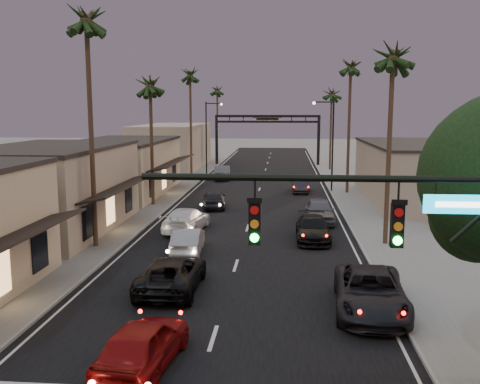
% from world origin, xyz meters
% --- Properties ---
extents(ground, '(200.00, 200.00, 0.00)m').
position_xyz_m(ground, '(0.00, 40.00, 0.00)').
color(ground, slate).
rests_on(ground, ground).
extents(road, '(14.00, 120.00, 0.02)m').
position_xyz_m(road, '(0.00, 45.00, 0.00)').
color(road, black).
rests_on(road, ground).
extents(sidewalk_left, '(5.00, 92.00, 0.12)m').
position_xyz_m(sidewalk_left, '(-9.50, 52.00, 0.06)').
color(sidewalk_left, slate).
rests_on(sidewalk_left, ground).
extents(sidewalk_right, '(5.00, 92.00, 0.12)m').
position_xyz_m(sidewalk_right, '(9.50, 52.00, 0.06)').
color(sidewalk_right, slate).
rests_on(sidewalk_right, ground).
extents(storefront_mid, '(8.00, 14.00, 5.50)m').
position_xyz_m(storefront_mid, '(-13.00, 26.00, 2.75)').
color(storefront_mid, gray).
rests_on(storefront_mid, ground).
extents(storefront_far, '(8.00, 16.00, 5.00)m').
position_xyz_m(storefront_far, '(-13.00, 42.00, 2.50)').
color(storefront_far, tan).
rests_on(storefront_far, ground).
extents(storefront_dist, '(8.00, 20.00, 6.00)m').
position_xyz_m(storefront_dist, '(-13.00, 65.00, 3.00)').
color(storefront_dist, gray).
rests_on(storefront_dist, ground).
extents(building_right, '(8.00, 18.00, 5.00)m').
position_xyz_m(building_right, '(14.00, 40.00, 2.50)').
color(building_right, gray).
rests_on(building_right, ground).
extents(traffic_signal, '(8.51, 0.22, 7.80)m').
position_xyz_m(traffic_signal, '(5.69, 4.00, 5.08)').
color(traffic_signal, black).
rests_on(traffic_signal, ground).
extents(arch, '(15.20, 0.40, 7.27)m').
position_xyz_m(arch, '(0.00, 70.00, 5.53)').
color(arch, black).
rests_on(arch, ground).
extents(streetlight_right, '(2.13, 0.30, 9.00)m').
position_xyz_m(streetlight_right, '(6.92, 45.00, 5.33)').
color(streetlight_right, black).
rests_on(streetlight_right, ground).
extents(streetlight_left, '(2.13, 0.30, 9.00)m').
position_xyz_m(streetlight_left, '(-6.92, 58.00, 5.33)').
color(streetlight_left, black).
rests_on(streetlight_left, ground).
extents(palm_lb, '(3.20, 3.20, 15.20)m').
position_xyz_m(palm_lb, '(-8.60, 22.00, 13.39)').
color(palm_lb, '#38281C').
rests_on(palm_lb, ground).
extents(palm_lc, '(3.20, 3.20, 12.20)m').
position_xyz_m(palm_lc, '(-8.60, 36.00, 10.47)').
color(palm_lc, '#38281C').
rests_on(palm_lc, ground).
extents(palm_ld, '(3.20, 3.20, 14.20)m').
position_xyz_m(palm_ld, '(-8.60, 55.00, 12.42)').
color(palm_ld, '#38281C').
rests_on(palm_ld, ground).
extents(palm_ra, '(3.20, 3.20, 13.20)m').
position_xyz_m(palm_ra, '(8.60, 24.00, 11.44)').
color(palm_ra, '#38281C').
rests_on(palm_ra, ground).
extents(palm_rb, '(3.20, 3.20, 14.20)m').
position_xyz_m(palm_rb, '(8.60, 44.00, 12.42)').
color(palm_rb, '#38281C').
rests_on(palm_rb, ground).
extents(palm_rc, '(3.20, 3.20, 12.20)m').
position_xyz_m(palm_rc, '(8.60, 64.00, 10.47)').
color(palm_rc, '#38281C').
rests_on(palm_rc, ground).
extents(palm_far, '(3.20, 3.20, 13.20)m').
position_xyz_m(palm_far, '(-8.30, 78.00, 11.44)').
color(palm_far, '#38281C').
rests_on(palm_far, ground).
extents(oncoming_red, '(2.47, 4.93, 1.61)m').
position_xyz_m(oncoming_red, '(-1.91, 7.62, 0.81)').
color(oncoming_red, maroon).
rests_on(oncoming_red, ground).
extents(oncoming_pickup, '(2.56, 5.53, 1.54)m').
position_xyz_m(oncoming_pickup, '(-2.54, 14.99, 0.77)').
color(oncoming_pickup, black).
rests_on(oncoming_pickup, ground).
extents(oncoming_silver, '(1.83, 4.53, 1.46)m').
position_xyz_m(oncoming_silver, '(-2.93, 21.26, 0.73)').
color(oncoming_silver, gray).
rests_on(oncoming_silver, ground).
extents(oncoming_white, '(2.87, 5.65, 1.57)m').
position_xyz_m(oncoming_white, '(-4.04, 26.76, 0.79)').
color(oncoming_white, silver).
rests_on(oncoming_white, ground).
extents(oncoming_dgrey, '(2.31, 4.63, 1.52)m').
position_xyz_m(oncoming_dgrey, '(-3.25, 35.25, 0.76)').
color(oncoming_dgrey, black).
rests_on(oncoming_dgrey, ground).
extents(oncoming_grey_far, '(2.13, 5.10, 1.64)m').
position_xyz_m(oncoming_grey_far, '(-4.67, 53.19, 0.82)').
color(oncoming_grey_far, '#4B4C50').
rests_on(oncoming_grey_far, ground).
extents(curbside_near, '(3.21, 6.22, 1.68)m').
position_xyz_m(curbside_near, '(5.99, 13.05, 0.84)').
color(curbside_near, black).
rests_on(curbside_near, ground).
extents(curbside_black, '(2.08, 5.11, 1.48)m').
position_xyz_m(curbside_black, '(4.30, 24.85, 0.74)').
color(curbside_black, black).
rests_on(curbside_black, ground).
extents(curbside_grey, '(2.04, 5.00, 1.70)m').
position_xyz_m(curbside_grey, '(5.05, 30.35, 0.85)').
color(curbside_grey, '#56575C').
rests_on(curbside_grey, ground).
extents(curbside_far, '(1.62, 4.50, 1.47)m').
position_xyz_m(curbside_far, '(4.11, 44.48, 0.74)').
color(curbside_far, black).
rests_on(curbside_far, ground).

